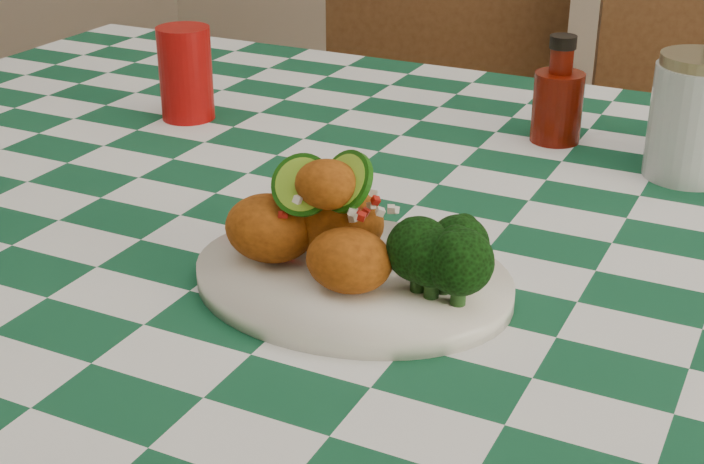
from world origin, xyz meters
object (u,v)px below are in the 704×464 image
at_px(fried_chicken_pile, 333,215).
at_px(ketchup_bottle, 559,89).
at_px(plate, 352,280).
at_px(red_tumbler, 186,73).
at_px(wooden_chair_left, 429,181).
at_px(mason_jar, 695,117).

relative_size(fried_chicken_pile, ketchup_bottle, 1.18).
relative_size(plate, ketchup_bottle, 2.18).
height_order(plate, red_tumbler, red_tumbler).
bearing_deg(wooden_chair_left, fried_chicken_pile, -89.27).
xyz_separation_m(fried_chicken_pile, red_tumbler, (-0.38, 0.33, -0.01)).
bearing_deg(fried_chicken_pile, red_tumbler, 139.38).
distance_m(red_tumbler, mason_jar, 0.62).
height_order(mason_jar, wooden_chair_left, wooden_chair_left).
bearing_deg(ketchup_bottle, red_tumbler, -164.49).
xyz_separation_m(red_tumbler, ketchup_bottle, (0.45, 0.13, 0.01)).
distance_m(fried_chicken_pile, wooden_chair_left, 1.00).
xyz_separation_m(fried_chicken_pile, mason_jar, (0.23, 0.41, 0.00)).
bearing_deg(wooden_chair_left, mason_jar, -60.37).
distance_m(red_tumbler, ketchup_bottle, 0.47).
height_order(fried_chicken_pile, mason_jar, mason_jar).
distance_m(fried_chicken_pile, ketchup_bottle, 0.46).
distance_m(red_tumbler, wooden_chair_left, 0.67).
bearing_deg(plate, fried_chicken_pile, 180.00).
relative_size(plate, red_tumbler, 2.37).
height_order(red_tumbler, ketchup_bottle, ketchup_bottle).
relative_size(plate, fried_chicken_pile, 1.84).
xyz_separation_m(red_tumbler, wooden_chair_left, (0.12, 0.57, -0.34)).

